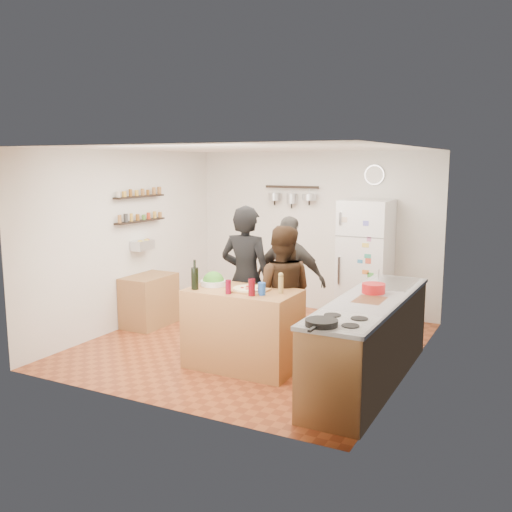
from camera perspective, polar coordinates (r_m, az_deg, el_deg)
The scene contains 26 objects.
room_shell at distance 7.53m, azimuth 1.01°, elevation 1.07°, with size 4.20×4.20×4.20m.
prep_island at distance 6.57m, azimuth -1.31°, elevation -7.29°, with size 1.25×0.72×0.91m, color #A06B3A.
pizza_board at distance 6.40m, azimuth -0.78°, elevation -3.43°, with size 0.42×0.34×0.02m, color #986637.
pizza at distance 6.39m, azimuth -0.78°, elevation -3.27°, with size 0.34×0.34×0.02m, color beige.
salad_bowl at distance 6.70m, azimuth -4.28°, elevation -2.70°, with size 0.30×0.30×0.06m, color silver.
wine_bottle at distance 6.50m, azimuth -6.14°, elevation -2.25°, with size 0.08×0.08×0.25m, color black.
wine_glass_near at distance 6.26m, azimuth -2.79°, elevation -3.10°, with size 0.06×0.06×0.15m, color #5F081A.
wine_glass_far at distance 6.16m, azimuth -0.43°, elevation -3.16°, with size 0.08×0.08×0.18m, color #57070F.
pepper_mill at distance 6.28m, azimuth 2.50°, elevation -2.92°, with size 0.06×0.06×0.18m, color olive.
salt_canister at distance 6.20m, azimuth 0.57°, elevation -3.30°, with size 0.08×0.08×0.14m, color #1B4497.
person_left at distance 7.04m, azimuth -1.01°, elevation -2.32°, with size 0.67×0.44×1.82m, color black.
person_center at distance 6.77m, azimuth 2.51°, elevation -3.72°, with size 0.78×0.61×1.61m, color black.
person_back at distance 7.32m, azimuth 3.36°, elevation -2.50°, with size 0.98×0.41×1.66m, color #312E2B.
counter_run at distance 6.25m, azimuth 11.28°, elevation -8.40°, with size 0.63×2.63×0.90m, color #9E7042.
stove_top at distance 5.25m, azimuth 8.51°, elevation -6.52°, with size 0.60×0.62×0.02m, color white.
skillet at distance 5.06m, azimuth 6.57°, elevation -6.65°, with size 0.29×0.29×0.06m, color black.
sink at distance 6.93m, azimuth 13.38°, elevation -2.74°, with size 0.50×0.80×0.03m, color silver.
cutting_board at distance 6.08m, azimuth 11.28°, elevation -4.40°, with size 0.30×0.40×0.02m, color brown.
red_bowl at distance 6.38m, azimuth 11.67°, elevation -3.18°, with size 0.26×0.26×0.11m, color #A91316.
fridge at distance 8.50m, azimuth 10.88°, elevation -0.53°, with size 0.70×0.68×1.80m, color white.
wall_clock at distance 8.69m, azimuth 11.76°, elevation 7.95°, with size 0.30×0.30×0.03m, color silver.
spice_shelf_lower at distance 8.38m, azimuth -11.49°, elevation 3.45°, with size 0.12×1.00×0.03m, color black.
spice_shelf_upper at distance 8.35m, azimuth -11.57°, elevation 5.84°, with size 0.12×1.00×0.03m, color black.
produce_basket at distance 8.41m, azimuth -11.25°, elevation 1.07°, with size 0.18×0.35×0.14m, color silver.
side_table at distance 8.39m, azimuth -10.61°, elevation -4.39°, with size 0.50×0.80×0.73m, color #92613D.
pot_rack at distance 9.07m, azimuth 3.60°, elevation 6.91°, with size 0.90×0.04×0.04m, color black.
Camera 1 is at (3.31, -6.28, 2.34)m, focal length 40.00 mm.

